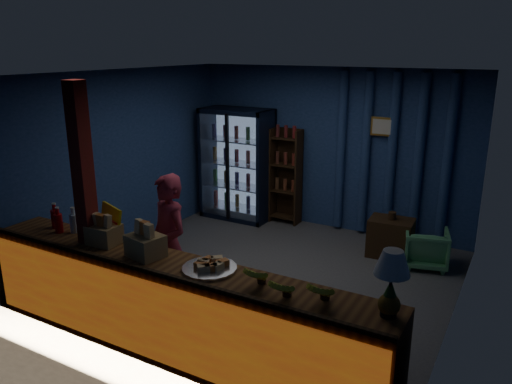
{
  "coord_description": "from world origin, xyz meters",
  "views": [
    {
      "loc": [
        2.82,
        -5.26,
        2.91
      ],
      "look_at": [
        -0.02,
        -0.2,
        1.2
      ],
      "focal_mm": 35.0,
      "sensor_mm": 36.0,
      "label": 1
    }
  ],
  "objects_px": {
    "shopkeeper": "(169,245)",
    "pastry_tray": "(209,267)",
    "table_lamp": "(392,265)",
    "green_chair": "(426,248)"
  },
  "relations": [
    {
      "from": "shopkeeper",
      "to": "green_chair",
      "type": "xyz_separation_m",
      "value": [
        2.26,
        2.65,
        -0.54
      ]
    },
    {
      "from": "green_chair",
      "to": "table_lamp",
      "type": "xyz_separation_m",
      "value": [
        0.29,
        -3.21,
        1.1
      ]
    },
    {
      "from": "green_chair",
      "to": "pastry_tray",
      "type": "bearing_deg",
      "value": 53.17
    },
    {
      "from": "pastry_tray",
      "to": "shopkeeper",
      "type": "bearing_deg",
      "value": 148.98
    },
    {
      "from": "green_chair",
      "to": "pastry_tray",
      "type": "xyz_separation_m",
      "value": [
        -1.34,
        -3.21,
        0.72
      ]
    },
    {
      "from": "table_lamp",
      "to": "pastry_tray",
      "type": "bearing_deg",
      "value": 179.79
    },
    {
      "from": "shopkeeper",
      "to": "pastry_tray",
      "type": "distance_m",
      "value": 1.09
    },
    {
      "from": "shopkeeper",
      "to": "green_chair",
      "type": "bearing_deg",
      "value": 72.5
    },
    {
      "from": "pastry_tray",
      "to": "table_lamp",
      "type": "distance_m",
      "value": 1.68
    },
    {
      "from": "shopkeeper",
      "to": "green_chair",
      "type": "relative_size",
      "value": 2.78
    }
  ]
}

